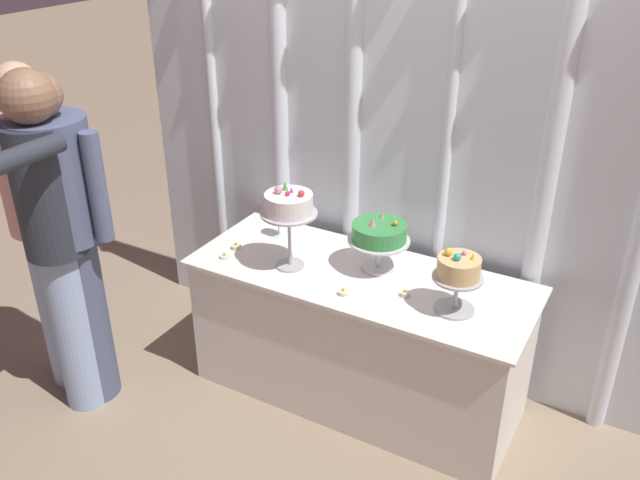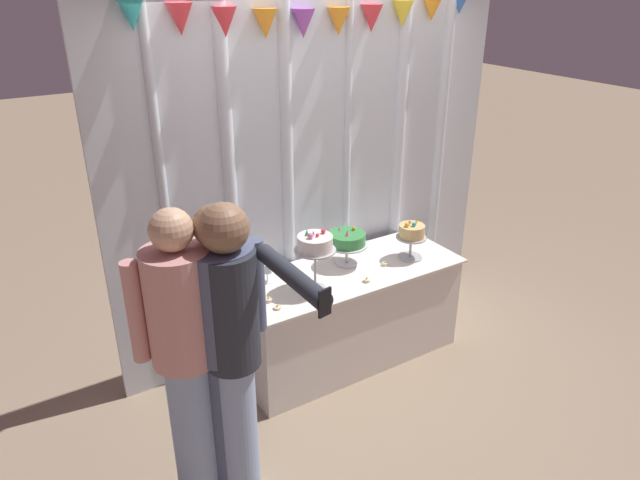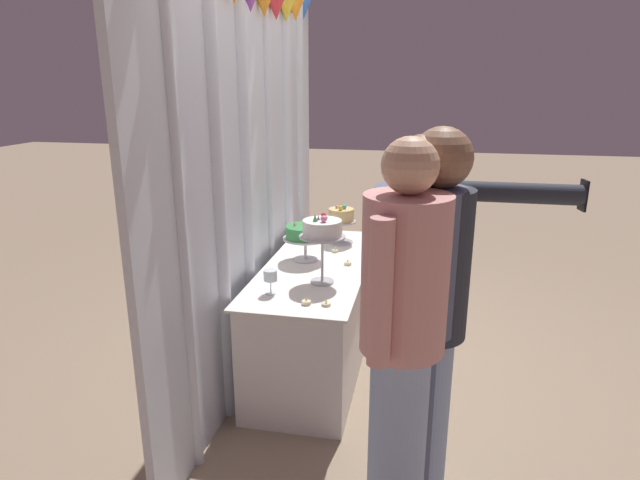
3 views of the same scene
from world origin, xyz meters
name	(u,v)px [view 2 (image 2 of 3)]	position (x,y,z in m)	size (l,w,h in m)	color
ground_plane	(354,362)	(0.00, 0.00, 0.00)	(24.00, 24.00, 0.00)	gray
draped_curtain	(320,155)	(0.02, 0.51, 1.46)	(3.08, 0.16, 2.75)	silver
cake_table	(347,314)	(0.00, 0.10, 0.37)	(1.68, 0.66, 0.73)	white
cake_display_leftmost	(315,246)	(-0.33, 0.00, 1.05)	(0.27, 0.27, 0.43)	#B2B2B7
cake_display_center	(347,240)	(0.05, 0.19, 0.91)	(0.30, 0.30, 0.29)	silver
cake_display_rightmost	(411,234)	(0.50, 0.02, 0.92)	(0.22, 0.22, 0.30)	#B2B2B7
wine_glass	(267,268)	(-0.56, 0.25, 0.83)	(0.08, 0.08, 0.14)	silver
tealight_far_left	(269,300)	(-0.67, 0.02, 0.74)	(0.05, 0.05, 0.04)	beige
tealight_near_left	(278,307)	(-0.66, -0.09, 0.74)	(0.05, 0.05, 0.03)	beige
tealight_near_right	(367,280)	(0.02, -0.10, 0.74)	(0.05, 0.05, 0.04)	beige
tealight_far_right	(385,264)	(0.27, 0.02, 0.74)	(0.04, 0.04, 0.04)	beige
guest_man_dark_suit	(224,348)	(-1.22, -0.56, 0.93)	(0.52, 0.42, 1.70)	#4C5675
guest_man_pink_jacket	(185,353)	(-1.41, -0.52, 0.94)	(0.47, 0.42, 1.71)	#93ADD6
guest_girl_blue_dress	(233,343)	(-1.20, -0.64, 1.00)	(0.45, 0.73, 1.73)	#93ADD6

